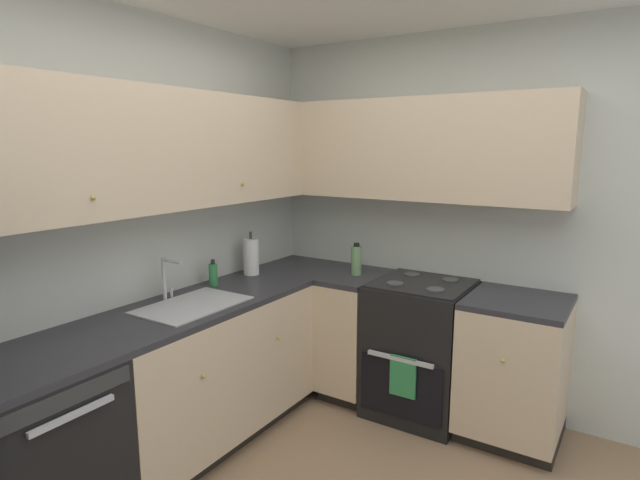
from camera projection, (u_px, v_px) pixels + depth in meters
name	position (u px, v px, depth m)	size (l,w,h in m)	color
wall_back	(95.00, 245.00, 2.76)	(3.66, 0.05, 2.54)	silver
wall_right	(500.00, 227.00, 3.36)	(0.05, 3.42, 2.54)	silver
dishwasher	(37.00, 460.00, 2.25)	(0.60, 0.63, 0.86)	black
lower_cabinets_back	(206.00, 373.00, 3.11)	(1.45, 0.62, 0.86)	beige
countertop_back	(203.00, 303.00, 3.03)	(2.66, 0.60, 0.04)	#2D2D33
lower_cabinets_right	(448.00, 357.00, 3.35)	(0.62, 1.56, 0.86)	beige
countertop_right	(451.00, 292.00, 3.27)	(0.60, 1.56, 0.03)	#2D2D33
oven_range	(421.00, 347.00, 3.46)	(0.68, 0.62, 1.05)	black
upper_cabinets_back	(156.00, 150.00, 2.81)	(2.34, 0.34, 0.66)	beige
upper_cabinets_right	(405.00, 149.00, 3.44)	(0.32, 2.11, 0.66)	beige
sink	(193.00, 312.00, 2.93)	(0.61, 0.40, 0.10)	#B7B7BC
faucet	(167.00, 275.00, 3.01)	(0.07, 0.16, 0.25)	silver
soap_bottle	(213.00, 274.00, 3.34)	(0.06, 0.06, 0.17)	#338C4C
paper_towel_roll	(251.00, 257.00, 3.61)	(0.11, 0.11, 0.32)	white
oil_bottle	(356.00, 260.00, 3.61)	(0.07, 0.07, 0.23)	#729E66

